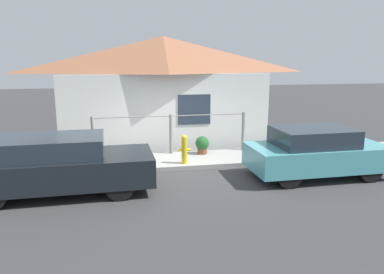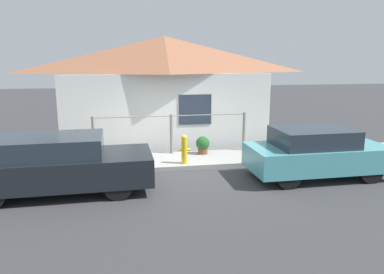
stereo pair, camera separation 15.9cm
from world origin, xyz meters
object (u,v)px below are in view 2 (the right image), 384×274
car_left (58,164)px  fire_hydrant (184,148)px  potted_plant_near_hydrant (203,145)px  car_right (316,153)px  potted_plant_by_fence (60,150)px

car_left → fire_hydrant: (3.24, 1.49, -0.13)m
car_left → potted_plant_near_hydrant: (4.00, 2.47, -0.27)m
car_right → potted_plant_by_fence: car_right is taller
potted_plant_near_hydrant → car_left: bearing=-148.3°
car_left → potted_plant_near_hydrant: bearing=30.4°
fire_hydrant → potted_plant_by_fence: (-3.58, 0.92, -0.12)m
car_left → potted_plant_near_hydrant: size_ratio=7.68×
fire_hydrant → potted_plant_near_hydrant: fire_hydrant is taller
potted_plant_near_hydrant → potted_plant_by_fence: potted_plant_by_fence is taller
car_right → potted_plant_by_fence: 7.29m
car_right → fire_hydrant: 3.62m
car_right → fire_hydrant: (-3.30, 1.49, -0.10)m
car_left → fire_hydrant: car_left is taller
potted_plant_by_fence → car_left: bearing=-82.0°
car_left → fire_hydrant: bearing=23.4°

